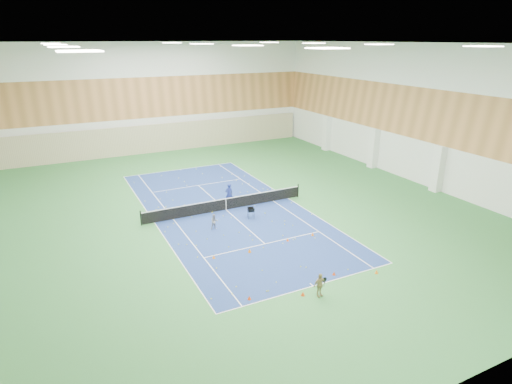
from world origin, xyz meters
TOP-DOWN VIEW (x-y plane):
  - ground at (0.00, 0.00)m, footprint 40.00×40.00m
  - room_shell at (0.00, 0.00)m, footprint 36.00×40.00m
  - wood_cladding at (0.00, 0.00)m, footprint 36.00×40.00m
  - ceiling_light_grid at (0.00, 0.00)m, footprint 21.40×25.40m
  - court_surface at (0.00, 0.00)m, footprint 10.97×23.77m
  - tennis_balls_scatter at (0.00, 0.00)m, footprint 10.57×22.77m
  - tennis_net at (0.00, 0.00)m, footprint 12.80×0.10m
  - back_curtain at (0.00, 19.75)m, footprint 35.40×0.16m
  - coach at (0.69, 1.02)m, footprint 0.65×0.45m
  - child_court at (-2.04, -2.84)m, footprint 0.56×0.45m
  - child_apron at (-0.23, -12.77)m, footprint 0.79×0.41m
  - ball_cart at (0.99, -2.29)m, footprint 0.57×0.57m
  - cone_svc_a at (-3.60, -6.71)m, footprint 0.20×0.20m
  - cone_svc_b at (-1.36, -6.97)m, footprint 0.22×0.22m
  - cone_svc_c at (1.51, -6.68)m, footprint 0.18×0.18m
  - cone_svc_d at (3.39, -6.72)m, footprint 0.20×0.20m
  - cone_base_a at (-3.54, -11.48)m, footprint 0.20×0.20m
  - cone_base_b at (-0.95, -12.38)m, footprint 0.21×0.21m
  - cone_base_c at (1.66, -11.45)m, footprint 0.20×0.20m
  - cone_base_d at (3.89, -12.36)m, footprint 0.20×0.20m

SIDE VIEW (x-z plane):
  - ground at x=0.00m, z-range 0.00..0.00m
  - court_surface at x=0.00m, z-range 0.00..0.01m
  - tennis_balls_scatter at x=0.00m, z-range 0.01..0.08m
  - cone_svc_c at x=1.51m, z-range 0.00..0.20m
  - cone_base_c at x=1.66m, z-range 0.00..0.22m
  - cone_base_d at x=3.89m, z-range 0.00..0.22m
  - cone_base_a at x=-3.54m, z-range 0.00..0.22m
  - cone_svc_d at x=3.39m, z-range 0.00..0.22m
  - cone_svc_a at x=-3.60m, z-range 0.00..0.22m
  - cone_base_b at x=-0.95m, z-range 0.00..0.23m
  - cone_svc_b at x=-1.36m, z-range 0.00..0.24m
  - ball_cart at x=0.99m, z-range 0.00..0.82m
  - child_court at x=-2.04m, z-range 0.00..1.08m
  - tennis_net at x=0.00m, z-range 0.00..1.10m
  - child_apron at x=-0.23m, z-range 0.00..1.29m
  - coach at x=0.69m, z-range 0.00..1.70m
  - back_curtain at x=0.00m, z-range 0.00..3.20m
  - room_shell at x=0.00m, z-range 0.00..12.00m
  - wood_cladding at x=0.00m, z-range 4.00..12.00m
  - ceiling_light_grid at x=0.00m, z-range 11.89..11.95m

